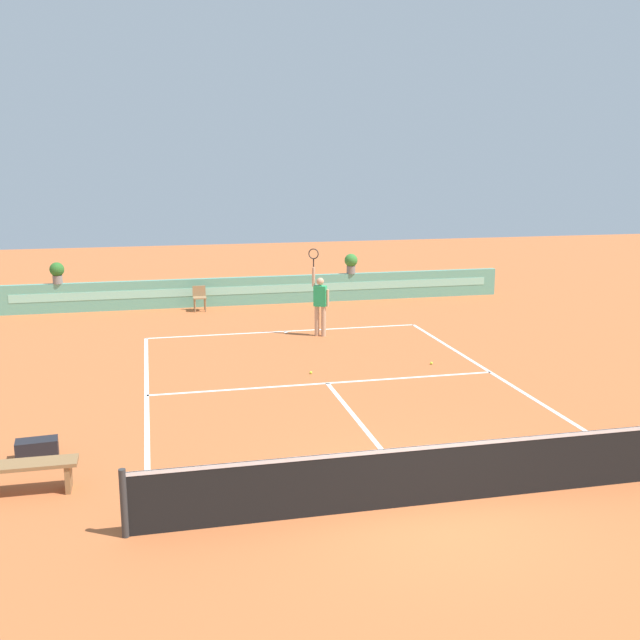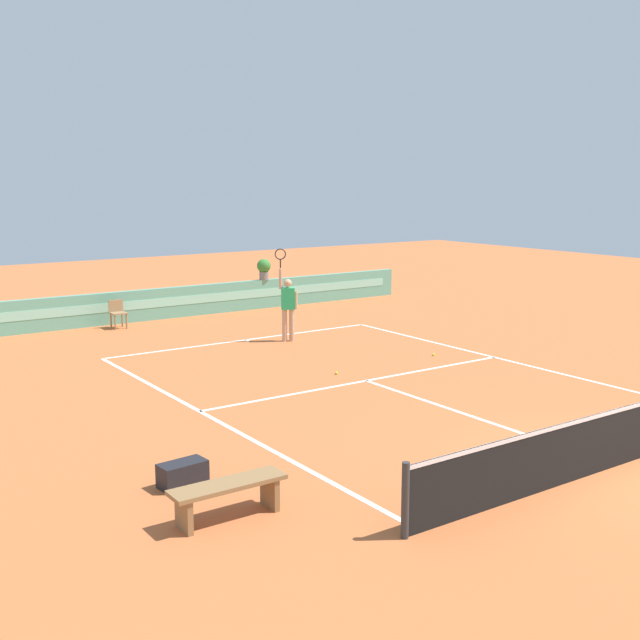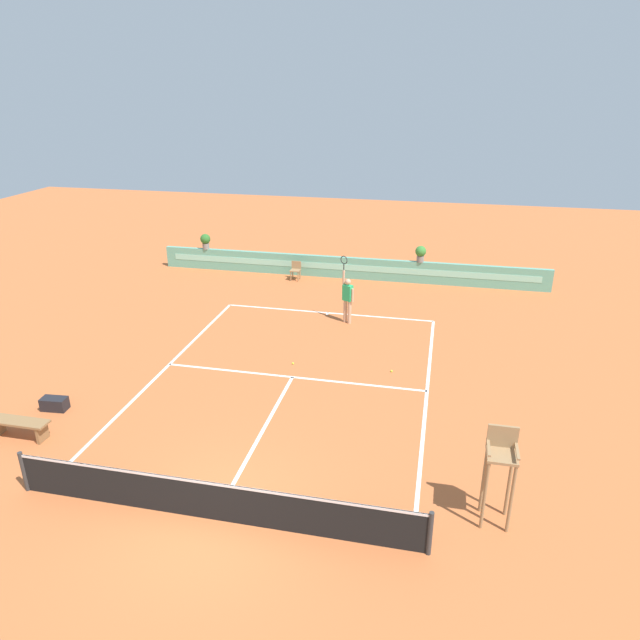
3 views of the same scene
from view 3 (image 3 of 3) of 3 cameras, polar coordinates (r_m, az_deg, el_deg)
ground_plane at (r=17.49m, az=-3.10°, el=-6.30°), size 60.00×60.00×0.00m
court_lines at (r=18.09m, az=-2.50°, el=-5.22°), size 8.32×11.94×0.01m
net at (r=12.51m, az=-10.70°, el=-17.14°), size 8.92×0.10×1.00m
back_wall_barrier at (r=26.68m, az=2.75°, el=5.21°), size 18.00×0.21×1.00m
umpire_chair at (r=12.35m, az=17.46°, el=-13.62°), size 0.60×0.60×2.14m
ball_kid_chair at (r=26.47m, az=-2.43°, el=5.03°), size 0.44×0.44×0.85m
bench_courtside at (r=16.67m, az=-27.75°, el=-9.21°), size 1.60×0.44×0.51m
gear_bag at (r=17.68m, az=-24.89°, el=-7.56°), size 0.73×0.42×0.36m
tennis_player at (r=21.41m, az=2.75°, el=2.35°), size 0.56×0.36×2.58m
tennis_ball_near_baseline at (r=18.58m, az=-2.71°, el=-4.33°), size 0.07×0.07×0.07m
tennis_ball_mid_court at (r=18.23m, az=7.12°, el=-5.06°), size 0.07×0.07×0.07m
potted_plant_right at (r=26.11m, az=9.97°, el=6.60°), size 0.48×0.48×0.72m
potted_plant_far_left at (r=28.37m, az=-11.32°, el=7.77°), size 0.48×0.48×0.72m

